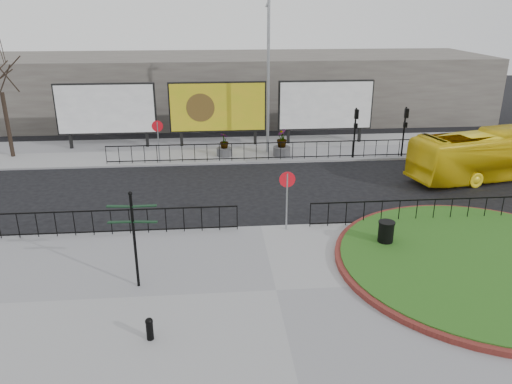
{
  "coord_description": "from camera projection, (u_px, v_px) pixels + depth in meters",
  "views": [
    {
      "loc": [
        -1.89,
        -18.8,
        8.74
      ],
      "look_at": [
        -0.14,
        0.7,
        1.37
      ],
      "focal_mm": 35.0,
      "sensor_mm": 36.0,
      "label": 1
    }
  ],
  "objects": [
    {
      "name": "brick_edge",
      "position": [
        483.0,
        263.0,
        17.58
      ],
      "size": [
        10.4,
        10.4,
        0.18
      ],
      "primitive_type": "cylinder",
      "color": "maroon",
      "rests_on": "pavement_near"
    },
    {
      "name": "ground",
      "position": [
        261.0,
        229.0,
        20.76
      ],
      "size": [
        90.0,
        90.0,
        0.0
      ],
      "primitive_type": "plane",
      "color": "black",
      "rests_on": "ground"
    },
    {
      "name": "billboard_left",
      "position": [
        106.0,
        109.0,
        31.23
      ],
      "size": [
        6.2,
        0.31,
        4.1
      ],
      "color": "black",
      "rests_on": "pavement_far"
    },
    {
      "name": "grass_lawn",
      "position": [
        483.0,
        262.0,
        17.58
      ],
      "size": [
        10.0,
        10.0,
        0.22
      ],
      "primitive_type": "cylinder",
      "color": "#1D4713",
      "rests_on": "pavement_near"
    },
    {
      "name": "railing_far",
      "position": [
        262.0,
        151.0,
        29.28
      ],
      "size": [
        18.0,
        0.1,
        1.1
      ],
      "primitive_type": null,
      "color": "black",
      "rests_on": "pavement_far"
    },
    {
      "name": "billboard_right",
      "position": [
        326.0,
        105.0,
        32.4
      ],
      "size": [
        6.2,
        0.31,
        4.1
      ],
      "color": "black",
      "rests_on": "pavement_far"
    },
    {
      "name": "building_backdrop",
      "position": [
        234.0,
        87.0,
        40.39
      ],
      "size": [
        40.0,
        10.0,
        5.0
      ],
      "primitive_type": "cube",
      "color": "slate",
      "rests_on": "ground"
    },
    {
      "name": "fingerpost_sign",
      "position": [
        134.0,
        230.0,
        15.62
      ],
      "size": [
        1.55,
        0.33,
        3.3
      ],
      "rotation": [
        0.0,
        0.0,
        -0.12
      ],
      "color": "black",
      "rests_on": "pavement_near"
    },
    {
      "name": "pavement_near",
      "position": [
        276.0,
        292.0,
        16.08
      ],
      "size": [
        30.0,
        10.0,
        0.12
      ],
      "primitive_type": "cube",
      "color": "gray",
      "rests_on": "ground"
    },
    {
      "name": "railing_near_right",
      "position": [
        417.0,
        211.0,
        20.79
      ],
      "size": [
        9.0,
        0.1,
        1.1
      ],
      "primitive_type": null,
      "color": "black",
      "rests_on": "pavement_near"
    },
    {
      "name": "billboard_mid",
      "position": [
        218.0,
        107.0,
        31.81
      ],
      "size": [
        6.2,
        0.31,
        4.1
      ],
      "color": "black",
      "rests_on": "pavement_far"
    },
    {
      "name": "signal_pole_a",
      "position": [
        355.0,
        125.0,
        29.27
      ],
      "size": [
        0.22,
        0.26,
        3.0
      ],
      "color": "black",
      "rests_on": "pavement_far"
    },
    {
      "name": "lamp_post",
      "position": [
        268.0,
        75.0,
        29.44
      ],
      "size": [
        0.74,
        0.18,
        9.23
      ],
      "color": "gray",
      "rests_on": "pavement_far"
    },
    {
      "name": "tree_left",
      "position": [
        3.0,
        98.0,
        29.04
      ],
      "size": [
        2.0,
        2.0,
        7.0
      ],
      "primitive_type": null,
      "color": "#2D2119",
      "rests_on": "pavement_far"
    },
    {
      "name": "litter_bin",
      "position": [
        386.0,
        234.0,
        18.77
      ],
      "size": [
        0.62,
        0.62,
        1.03
      ],
      "color": "black",
      "rests_on": "pavement_near"
    },
    {
      "name": "speed_sign_near",
      "position": [
        287.0,
        188.0,
        19.8
      ],
      "size": [
        0.64,
        0.07,
        2.47
      ],
      "color": "gray",
      "rests_on": "pavement_near"
    },
    {
      "name": "railing_near_left",
      "position": [
        111.0,
        222.0,
        19.75
      ],
      "size": [
        10.0,
        0.1,
        1.1
      ],
      "primitive_type": null,
      "color": "black",
      "rests_on": "pavement_near"
    },
    {
      "name": "bus",
      "position": [
        493.0,
        154.0,
        26.37
      ],
      "size": [
        9.69,
        4.32,
        2.63
      ],
      "primitive_type": "imported",
      "rotation": [
        0.0,
        0.0,
        1.8
      ],
      "color": "yellow",
      "rests_on": "ground"
    },
    {
      "name": "pavement_far",
      "position": [
        243.0,
        149.0,
        31.93
      ],
      "size": [
        44.0,
        6.0,
        0.12
      ],
      "primitive_type": "cube",
      "color": "gray",
      "rests_on": "ground"
    },
    {
      "name": "planter_c",
      "position": [
        282.0,
        146.0,
        30.18
      ],
      "size": [
        1.04,
        1.04,
        1.63
      ],
      "color": "#4C4C4F",
      "rests_on": "pavement_far"
    },
    {
      "name": "signal_pole_b",
      "position": [
        405.0,
        124.0,
        29.52
      ],
      "size": [
        0.22,
        0.26,
        3.0
      ],
      "color": "black",
      "rests_on": "pavement_far"
    },
    {
      "name": "planter_b",
      "position": [
        224.0,
        148.0,
        30.16
      ],
      "size": [
        0.93,
        0.93,
        1.41
      ],
      "color": "#4C4C4F",
      "rests_on": "pavement_far"
    },
    {
      "name": "speed_sign_far",
      "position": [
        158.0,
        132.0,
        28.44
      ],
      "size": [
        0.64,
        0.07,
        2.47
      ],
      "color": "gray",
      "rests_on": "pavement_far"
    },
    {
      "name": "bollard",
      "position": [
        150.0,
        328.0,
        13.59
      ],
      "size": [
        0.22,
        0.22,
        0.67
      ],
      "color": "black",
      "rests_on": "pavement_near"
    }
  ]
}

